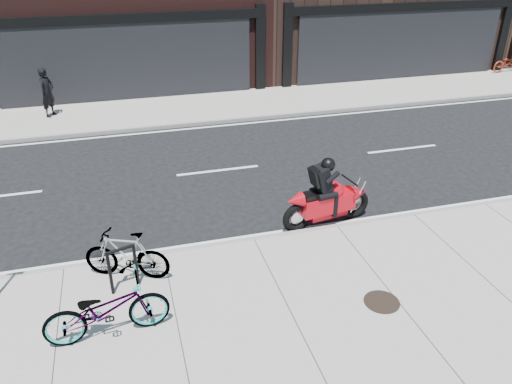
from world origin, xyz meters
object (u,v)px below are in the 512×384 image
object	(u,v)px
pedestrian	(47,92)
manhole_cover	(382,302)
bicycle_far	(508,63)
motorcycle	(331,197)
bike_rack	(123,265)
bicycle_front	(107,309)
bicycle_rear	(126,255)

from	to	relation	value
pedestrian	manhole_cover	world-z (taller)	pedestrian
bicycle_far	motorcycle	bearing A→B (deg)	121.89
bike_rack	motorcycle	world-z (taller)	motorcycle
motorcycle	bicycle_far	world-z (taller)	motorcycle
pedestrian	bicycle_far	xyz separation A→B (m)	(20.67, 0.95, -0.44)
pedestrian	bicycle_front	bearing A→B (deg)	-139.28
bicycle_front	bicycle_far	xyz separation A→B (m)	(18.80, 13.15, -0.10)
bicycle_front	bicycle_rear	bearing A→B (deg)	-17.97
pedestrian	bicycle_far	world-z (taller)	pedestrian
bicycle_front	bicycle_rear	world-z (taller)	bicycle_front
pedestrian	bicycle_far	size ratio (longest dim) A/B	1.04
bicycle_far	manhole_cover	world-z (taller)	bicycle_far
bike_rack	manhole_cover	size ratio (longest dim) A/B	1.41
bicycle_front	pedestrian	xyz separation A→B (m)	(-1.88, 12.20, 0.34)
manhole_cover	bicycle_far	bearing A→B (deg)	44.31
bicycle_front	motorcycle	size ratio (longest dim) A/B	0.89
motorcycle	pedestrian	distance (m)	11.89
bicycle_front	pedestrian	world-z (taller)	pedestrian
motorcycle	pedestrian	world-z (taller)	pedestrian
bicycle_far	bike_rack	bearing A→B (deg)	117.17
bicycle_rear	bicycle_far	world-z (taller)	bicycle_rear
bicycle_rear	pedestrian	size ratio (longest dim) A/B	0.97
bicycle_rear	manhole_cover	size ratio (longest dim) A/B	2.59
bike_rack	pedestrian	world-z (taller)	pedestrian
bike_rack	motorcycle	bearing A→B (deg)	16.33
manhole_cover	bike_rack	bearing A→B (deg)	159.78
pedestrian	bike_rack	bearing A→B (deg)	-136.85
bike_rack	bicycle_rear	world-z (taller)	bicycle_rear
bike_rack	bicycle_rear	bearing A→B (deg)	77.68
manhole_cover	bicycle_front	bearing A→B (deg)	174.15
bicycle_front	motorcycle	distance (m)	5.70
bicycle_front	bicycle_far	distance (m)	22.94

